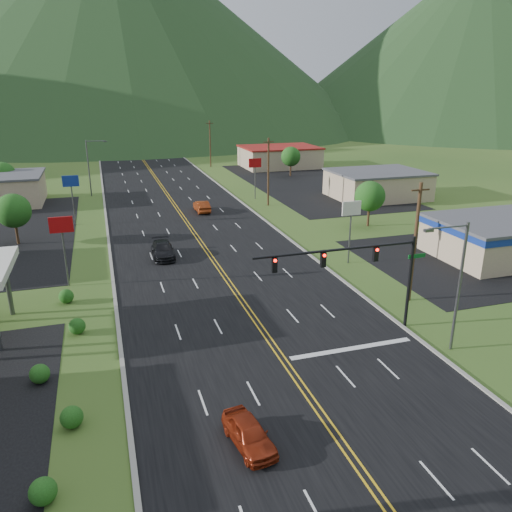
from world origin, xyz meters
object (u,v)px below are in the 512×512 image
object	(u,v)px
car_red_far	(202,207)
traffic_signal	(362,264)
car_dark_mid	(163,250)
car_red_near	(249,434)
streetlight_east	(456,279)
streetlight_west	(90,164)

from	to	relation	value
car_red_far	traffic_signal	bearing A→B (deg)	94.73
car_dark_mid	traffic_signal	bearing A→B (deg)	-60.69
car_red_near	car_red_far	world-z (taller)	car_red_far
streetlight_east	traffic_signal	bearing A→B (deg)	139.61
car_dark_mid	car_red_far	xyz separation A→B (m)	(7.89, 18.42, 0.02)
car_dark_mid	car_red_near	bearing A→B (deg)	-87.97
car_red_far	streetlight_west	bearing A→B (deg)	-47.81
car_red_near	car_red_far	bearing A→B (deg)	72.18
streetlight_west	car_red_far	world-z (taller)	streetlight_west
car_dark_mid	car_red_far	distance (m)	20.04
traffic_signal	car_red_near	xyz separation A→B (m)	(-10.99, -9.18, -4.64)
traffic_signal	car_dark_mid	xyz separation A→B (m)	(-11.28, 21.37, -4.55)
traffic_signal	car_dark_mid	size ratio (longest dim) A/B	2.44
car_red_near	streetlight_west	bearing A→B (deg)	87.28
car_red_far	streetlight_east	bearing A→B (deg)	100.32
traffic_signal	streetlight_west	size ratio (longest dim) A/B	1.46
traffic_signal	car_red_far	world-z (taller)	traffic_signal
traffic_signal	streetlight_east	size ratio (longest dim) A/B	1.46
car_dark_mid	streetlight_east	bearing A→B (deg)	-56.32
traffic_signal	car_dark_mid	world-z (taller)	traffic_signal
streetlight_west	car_red_far	bearing A→B (deg)	-47.67
streetlight_east	car_dark_mid	world-z (taller)	streetlight_east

